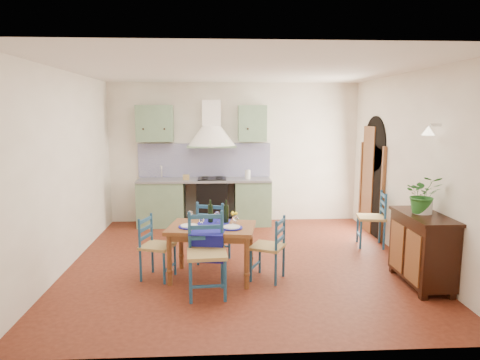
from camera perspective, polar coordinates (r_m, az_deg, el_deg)
The scene contains 13 objects.
floor at distance 6.53m, azimuth 0.16°, elevation -10.78°, with size 5.00×5.00×0.00m, color #47190F.
back_wall at distance 8.51m, azimuth -3.88°, elevation 1.12°, with size 5.00×0.96×2.80m.
right_wall at distance 7.07m, azimuth 20.66°, elevation 1.33°, with size 0.26×5.00×2.80m.
left_wall at distance 6.55m, azimuth -22.24°, elevation 1.23°, with size 0.04×5.00×2.80m, color white.
ceiling at distance 6.18m, azimuth 0.18°, elevation 14.54°, with size 5.00×5.00×0.01m, color silver.
dining_table at distance 5.73m, azimuth -3.77°, elevation -6.95°, with size 1.23×0.96×1.03m.
chair_near at distance 5.26m, azimuth -4.46°, elevation -9.75°, with size 0.50×0.50×1.00m.
chair_far at distance 6.35m, azimuth -3.60°, elevation -6.77°, with size 0.54×0.54×0.94m.
chair_left at distance 5.88m, azimuth -11.19°, elevation -8.69°, with size 0.50×0.50×0.85m.
chair_right at distance 5.73m, azimuth 3.99°, elevation -8.96°, with size 0.53×0.53×0.86m.
chair_spare at distance 7.45m, azimuth 17.33°, elevation -4.87°, with size 0.50×0.50×0.92m.
sideboard at distance 6.00m, azimuth 23.10°, elevation -8.19°, with size 0.50×1.05×0.94m.
potted_plant at distance 5.90m, azimuth 23.23°, elevation -1.77°, with size 0.44×0.38×0.49m, color #266A27.
Camera 1 is at (-0.35, -6.14, 2.20)m, focal length 32.00 mm.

